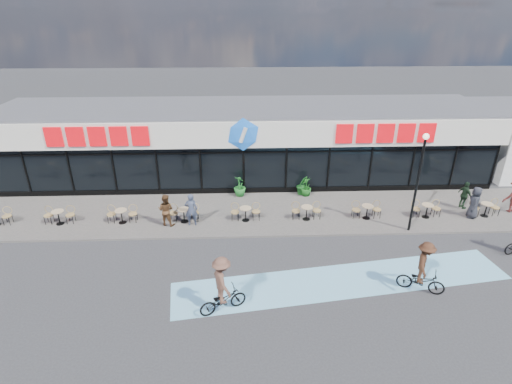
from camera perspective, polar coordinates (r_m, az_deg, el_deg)
The scene contains 22 objects.
ground at distance 17.98m, azimuth -1.49°, elevation -9.95°, with size 120.00×120.00×0.00m, color #28282B.
sidewalk at distance 21.78m, azimuth -1.66°, elevation -3.00°, with size 44.00×5.00×0.10m, color #57514D.
bike_lane at distance 17.26m, azimuth 12.30°, elevation -12.30°, with size 14.00×2.20×0.01m, color #67A4C3.
building at distance 25.89m, azimuth -1.86°, elevation 7.21°, with size 30.60×6.57×4.75m.
lamp_post at distance 20.26m, azimuth 22.23°, elevation 2.25°, with size 0.28×0.28×5.01m.
bistro_set_1 at distance 22.85m, azimuth -26.30°, elevation -2.99°, with size 1.54×0.62×0.90m.
bistro_set_2 at distance 21.73m, azimuth -18.60°, elevation -3.00°, with size 1.54×0.62×0.90m.
bistro_set_3 at distance 21.03m, azimuth -10.24°, elevation -2.96°, with size 1.54×0.62×0.90m.
bistro_set_4 at distance 20.81m, azimuth -1.50°, elevation -2.85°, with size 1.54×0.62×0.90m.
bistro_set_5 at distance 21.08m, azimuth 7.21°, elevation -2.68°, with size 1.54×0.62×0.90m.
bistro_set_6 at distance 21.81m, azimuth 15.52°, elevation -2.45°, with size 1.54×0.62×0.90m.
bistro_set_7 at distance 22.97m, azimuth 23.14°, elevation -2.20°, with size 1.54×0.62×0.90m.
bistro_set_8 at distance 24.49m, azimuth 29.92°, elevation -1.94°, with size 1.54×0.62×0.90m.
potted_plant_left at distance 23.37m, azimuth -2.34°, elevation 0.87°, with size 0.69×0.69×1.23m, color #1B6021.
potted_plant_mid at distance 23.69m, azimuth 6.60°, elevation 1.00°, with size 0.65×0.52×1.18m, color #17531B.
potted_plant_right at distance 23.58m, azimuth 7.17°, elevation 0.76°, with size 0.63×0.63×1.12m, color #164D16.
patron_left at distance 20.41m, azimuth -9.25°, elevation -2.50°, with size 0.63×0.42×1.74m, color #31394D.
patron_right at distance 20.67m, azimuth -12.75°, elevation -2.51°, with size 0.83×0.64×1.70m, color #4D311B.
pedestrian_a at distance 23.79m, azimuth 28.76°, elevation -1.32°, with size 0.85×0.55×1.74m, color #202228.
pedestrian_b at distance 24.64m, azimuth 27.66°, elevation -0.41°, with size 0.92×0.38×1.57m, color black.
cyclist_a at distance 17.12m, azimuth 22.73°, elevation -10.36°, with size 1.92×1.32×2.23m.
cyclist_c at distance 14.93m, azimuth -4.83°, elevation -13.59°, with size 1.92×1.40×2.34m.
Camera 1 is at (-0.09, -14.68, 10.37)m, focal length 28.00 mm.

